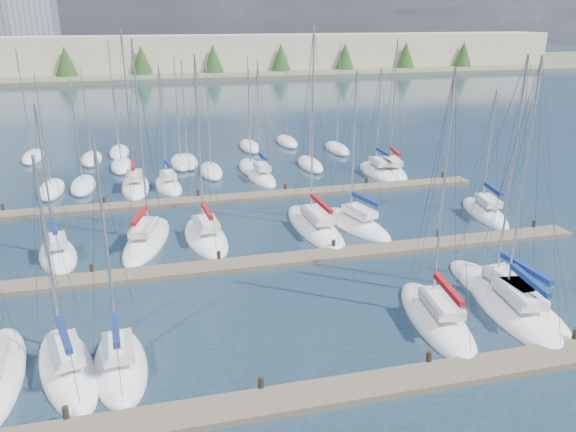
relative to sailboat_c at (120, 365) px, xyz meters
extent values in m
plane|color=#243849|center=(10.02, 53.70, -0.18)|extent=(400.00, 400.00, 0.00)
cube|color=#6B5E4C|center=(10.02, -4.30, -0.03)|extent=(44.00, 1.80, 0.35)
cylinder|color=#2D261C|center=(-1.98, -3.40, 0.12)|extent=(0.26, 0.26, 1.10)
cylinder|color=#2D261C|center=(6.02, -3.40, 0.12)|extent=(0.26, 0.26, 1.10)
cylinder|color=#2D261C|center=(14.02, -3.40, 0.12)|extent=(0.26, 0.26, 1.10)
cylinder|color=#2D261C|center=(22.02, -3.40, 0.12)|extent=(0.26, 0.26, 1.10)
cube|color=#6B5E4C|center=(10.02, 9.70, -0.03)|extent=(44.00, 1.80, 0.35)
cylinder|color=#2D261C|center=(-1.98, 10.60, 0.12)|extent=(0.26, 0.26, 1.10)
cylinder|color=#2D261C|center=(6.02, 10.60, 0.12)|extent=(0.26, 0.26, 1.10)
cylinder|color=#2D261C|center=(14.02, 10.60, 0.12)|extent=(0.26, 0.26, 1.10)
cylinder|color=#2D261C|center=(22.02, 10.60, 0.12)|extent=(0.26, 0.26, 1.10)
cylinder|color=#2D261C|center=(30.02, 10.60, 0.12)|extent=(0.26, 0.26, 1.10)
cube|color=#6B5E4C|center=(10.02, 23.70, -0.03)|extent=(44.00, 1.80, 0.35)
cylinder|color=#2D261C|center=(-9.98, 24.60, 0.12)|extent=(0.26, 0.26, 1.10)
cylinder|color=#2D261C|center=(-1.98, 24.60, 0.12)|extent=(0.26, 0.26, 1.10)
cylinder|color=#2D261C|center=(6.02, 24.60, 0.12)|extent=(0.26, 0.26, 1.10)
cylinder|color=#2D261C|center=(14.02, 24.60, 0.12)|extent=(0.26, 0.26, 1.10)
cylinder|color=#2D261C|center=(22.02, 24.60, 0.12)|extent=(0.26, 0.26, 1.10)
cylinder|color=#2D261C|center=(30.02, 24.60, 0.12)|extent=(0.26, 0.26, 1.10)
ellipsoid|color=white|center=(0.00, 0.02, -0.13)|extent=(2.92, 6.74, 1.60)
cube|color=maroon|center=(0.00, 0.02, -0.13)|extent=(1.50, 3.24, 0.12)
cube|color=silver|center=(0.02, -0.31, 1.17)|extent=(1.51, 2.39, 0.50)
cylinder|color=#9EA0A5|center=(-0.04, 0.55, 5.65)|extent=(0.14, 0.14, 9.47)
cylinder|color=#9EA0A5|center=(0.06, -0.83, 2.22)|extent=(0.30, 2.76, 0.10)
cube|color=navy|center=(0.06, -0.83, 2.34)|extent=(0.48, 2.56, 0.30)
ellipsoid|color=white|center=(-4.50, 14.21, -0.13)|extent=(3.65, 6.72, 1.60)
cube|color=black|center=(-4.50, 14.21, -0.13)|extent=(1.85, 3.24, 0.12)
cube|color=silver|center=(-4.43, 13.90, 1.17)|extent=(1.75, 2.45, 0.50)
cylinder|color=#9EA0A5|center=(-4.60, 14.71, 5.53)|extent=(0.14, 0.14, 9.22)
cylinder|color=#9EA0A5|center=(-4.33, 13.40, 2.22)|extent=(0.63, 2.64, 0.10)
cube|color=navy|center=(-4.33, 13.40, 2.34)|extent=(0.78, 2.47, 0.30)
ellipsoid|color=white|center=(21.01, 0.22, -0.13)|extent=(3.94, 9.48, 1.60)
cube|color=silver|center=(20.96, -0.23, 1.17)|extent=(1.97, 3.38, 0.50)
cylinder|color=#9EA0A5|center=(21.09, 0.96, 7.23)|extent=(0.14, 0.14, 12.62)
cylinder|color=#9EA0A5|center=(20.88, -0.97, 2.22)|extent=(0.52, 3.86, 0.10)
cube|color=navy|center=(20.88, -0.97, 2.34)|extent=(0.68, 3.57, 0.30)
ellipsoid|color=white|center=(3.61, 28.82, -0.13)|extent=(3.15, 6.49, 1.60)
cube|color=silver|center=(3.65, 28.52, 1.17)|extent=(1.55, 2.34, 0.50)
cylinder|color=#9EA0A5|center=(3.53, 29.32, 6.00)|extent=(0.14, 0.14, 10.17)
cylinder|color=#9EA0A5|center=(3.72, 28.02, 2.22)|extent=(0.48, 2.60, 0.10)
cube|color=navy|center=(3.72, 28.02, 2.34)|extent=(0.65, 2.42, 0.30)
ellipsoid|color=white|center=(21.51, 1.70, -0.13)|extent=(3.56, 10.44, 1.60)
cube|color=black|center=(21.51, 1.70, -0.13)|extent=(1.82, 5.02, 0.12)
cube|color=silver|center=(21.54, 1.19, 1.17)|extent=(1.82, 3.69, 0.50)
cylinder|color=#9EA0A5|center=(21.45, 2.52, 7.20)|extent=(0.14, 0.14, 12.56)
cylinder|color=#9EA0A5|center=(21.60, 0.37, 2.22)|extent=(0.39, 4.31, 0.10)
cube|color=navy|center=(21.60, 0.37, 2.34)|extent=(0.57, 3.98, 0.30)
ellipsoid|color=white|center=(24.88, 28.61, -0.13)|extent=(2.83, 7.76, 1.60)
cube|color=silver|center=(24.87, 28.23, 1.17)|extent=(1.53, 2.72, 0.50)
cylinder|color=#9EA0A5|center=(24.89, 29.23, 5.67)|extent=(0.14, 0.14, 9.51)
cylinder|color=#9EA0A5|center=(24.87, 27.61, 2.22)|extent=(0.14, 3.25, 0.10)
cube|color=navy|center=(24.87, 27.61, 2.34)|extent=(0.34, 2.99, 0.30)
ellipsoid|color=white|center=(12.76, 29.60, -0.13)|extent=(2.81, 7.15, 1.60)
cube|color=maroon|center=(12.76, 29.60, -0.13)|extent=(1.44, 3.44, 0.12)
cube|color=silver|center=(12.78, 29.25, 1.17)|extent=(1.45, 2.54, 0.50)
cylinder|color=#9EA0A5|center=(12.72, 30.16, 6.07)|extent=(0.14, 0.14, 10.30)
cylinder|color=#9EA0A5|center=(12.82, 28.69, 2.22)|extent=(0.30, 2.95, 0.10)
cube|color=navy|center=(12.82, 28.69, 2.34)|extent=(0.48, 2.72, 0.30)
ellipsoid|color=white|center=(16.39, 0.29, -0.13)|extent=(3.65, 8.85, 1.60)
cube|color=maroon|center=(16.39, 0.29, -0.13)|extent=(1.86, 4.26, 0.12)
cube|color=silver|center=(16.34, -0.14, 1.17)|extent=(1.81, 3.16, 0.50)
cylinder|color=#9EA0A5|center=(16.47, 0.98, 7.00)|extent=(0.14, 0.14, 12.17)
cylinder|color=#9EA0A5|center=(16.26, -0.82, 2.22)|extent=(0.51, 3.60, 0.10)
cube|color=maroon|center=(16.26, -0.82, 2.34)|extent=(0.68, 3.34, 0.30)
ellipsoid|color=white|center=(0.57, 29.52, -0.13)|extent=(2.59, 8.44, 1.60)
cube|color=black|center=(0.57, 29.52, -0.13)|extent=(1.35, 4.05, 0.12)
cube|color=silver|center=(0.57, 29.09, 1.17)|extent=(1.42, 2.96, 0.50)
cylinder|color=#9EA0A5|center=(0.57, 30.19, 7.55)|extent=(0.14, 0.14, 13.26)
cylinder|color=#9EA0A5|center=(0.57, 28.42, 2.22)|extent=(0.12, 3.54, 0.10)
cube|color=maroon|center=(0.57, 28.42, 2.34)|extent=(0.32, 3.26, 0.30)
ellipsoid|color=white|center=(1.43, 15.41, -0.13)|extent=(4.85, 9.52, 1.60)
cube|color=silver|center=(1.31, 14.97, 1.17)|extent=(2.20, 3.47, 0.50)
cylinder|color=#9EA0A5|center=(1.61, 16.12, 7.41)|extent=(0.14, 0.14, 12.99)
cylinder|color=#9EA0A5|center=(1.12, 14.26, 2.22)|extent=(1.08, 3.75, 0.10)
cube|color=maroon|center=(1.12, 14.26, 2.34)|extent=(1.20, 3.50, 0.30)
ellipsoid|color=white|center=(13.98, 15.02, -0.13)|extent=(3.39, 10.62, 1.60)
cube|color=silver|center=(14.01, 14.50, 1.17)|extent=(1.76, 3.75, 0.50)
cylinder|color=#9EA0A5|center=(13.94, 15.86, 7.78)|extent=(0.14, 0.14, 13.73)
cylinder|color=#9EA0A5|center=(14.05, 13.66, 2.22)|extent=(0.33, 4.40, 0.10)
cube|color=maroon|center=(14.05, 13.66, 2.34)|extent=(0.51, 4.06, 0.30)
ellipsoid|color=white|center=(28.51, 14.73, -0.13)|extent=(3.58, 7.88, 1.60)
cube|color=silver|center=(28.44, 14.36, 1.17)|extent=(1.72, 2.84, 0.50)
cylinder|color=#9EA0A5|center=(28.61, 15.33, 5.41)|extent=(0.14, 0.14, 8.98)
cylinder|color=#9EA0A5|center=(28.34, 13.76, 2.22)|extent=(0.63, 3.16, 0.10)
cube|color=navy|center=(28.34, 13.76, 2.34)|extent=(0.78, 2.95, 0.30)
ellipsoid|color=white|center=(-2.37, 0.39, -0.13)|extent=(4.28, 8.10, 1.60)
cube|color=black|center=(-2.37, 0.39, -0.13)|extent=(2.15, 3.91, 0.12)
cube|color=silver|center=(-2.28, 0.02, 1.17)|extent=(1.96, 2.96, 0.50)
cylinder|color=#9EA0A5|center=(-2.53, 0.99, 5.45)|extent=(0.14, 0.14, 9.06)
cylinder|color=#9EA0A5|center=(-2.12, -0.58, 2.22)|extent=(0.92, 3.17, 0.10)
cube|color=navy|center=(-2.12, -0.58, 2.34)|extent=(1.05, 2.97, 0.30)
ellipsoid|color=white|center=(5.64, 15.10, -0.13)|extent=(3.50, 8.41, 1.60)
cube|color=maroon|center=(5.64, 15.10, -0.13)|extent=(1.79, 4.05, 0.12)
cube|color=silver|center=(5.68, 14.69, 1.17)|extent=(1.80, 2.99, 0.50)
cylinder|color=#9EA0A5|center=(5.59, 15.76, 6.88)|extent=(0.14, 0.14, 11.93)
cylinder|color=#9EA0A5|center=(5.73, 14.04, 2.22)|extent=(0.37, 3.45, 0.10)
cube|color=maroon|center=(5.73, 14.04, 2.34)|extent=(0.55, 3.19, 0.30)
ellipsoid|color=white|center=(17.27, 14.87, -0.13)|extent=(4.68, 8.60, 1.60)
cube|color=black|center=(17.27, 14.87, -0.13)|extent=(2.35, 4.16, 0.12)
cube|color=silver|center=(17.37, 14.47, 1.17)|extent=(2.15, 3.15, 0.50)
cylinder|color=#9EA0A5|center=(17.10, 15.50, 6.23)|extent=(0.14, 0.14, 10.62)
cylinder|color=#9EA0A5|center=(17.54, 13.84, 2.22)|extent=(0.97, 3.35, 0.10)
cube|color=navy|center=(17.54, 13.84, 2.34)|extent=(1.10, 3.14, 0.30)
ellipsoid|color=white|center=(26.32, 28.53, -0.13)|extent=(3.88, 8.88, 1.60)
cube|color=black|center=(26.32, 28.53, -0.13)|extent=(1.96, 4.28, 0.12)
cube|color=silver|center=(26.25, 28.11, 1.17)|extent=(1.85, 3.19, 0.50)
cylinder|color=#9EA0A5|center=(26.43, 29.21, 7.00)|extent=(0.14, 0.14, 12.16)
cylinder|color=#9EA0A5|center=(26.13, 27.43, 2.22)|extent=(0.69, 3.57, 0.10)
cube|color=maroon|center=(26.13, 27.43, 2.34)|extent=(0.84, 3.32, 0.30)
cylinder|color=#9EA0A5|center=(-10.73, 43.60, 6.32)|extent=(0.12, 0.12, 11.20)
ellipsoid|color=white|center=(-10.73, 43.60, 0.07)|extent=(2.20, 6.40, 1.40)
cylinder|color=#9EA0A5|center=(6.08, 37.15, 5.79)|extent=(0.12, 0.12, 10.14)
ellipsoid|color=white|center=(6.08, 37.15, 0.07)|extent=(2.20, 6.40, 1.40)
cylinder|color=#9EA0A5|center=(5.34, 36.94, 5.96)|extent=(0.12, 0.12, 10.49)
ellipsoid|color=white|center=(5.34, 36.94, 0.07)|extent=(2.20, 6.40, 1.40)
cylinder|color=#9EA0A5|center=(19.09, 44.24, 5.75)|extent=(0.12, 0.12, 10.06)
ellipsoid|color=white|center=(19.09, 44.24, 0.07)|extent=(2.20, 6.40, 1.40)
cylinder|color=#9EA0A5|center=(-4.21, 41.04, 5.41)|extent=(0.12, 0.12, 9.39)
ellipsoid|color=white|center=(-4.21, 41.04, 0.07)|extent=(2.20, 6.40, 1.40)
cylinder|color=#9EA0A5|center=(-6.95, 29.89, 5.65)|extent=(0.12, 0.12, 9.85)
ellipsoid|color=white|center=(-6.95, 29.89, 0.07)|extent=(2.20, 6.40, 1.40)
cylinder|color=#9EA0A5|center=(-4.21, 30.53, 5.37)|extent=(0.12, 0.12, 9.30)
ellipsoid|color=white|center=(-4.21, 30.53, 0.07)|extent=(2.20, 6.40, 1.40)
cylinder|color=#9EA0A5|center=(23.99, 39.11, 6.56)|extent=(0.12, 0.12, 11.68)
ellipsoid|color=white|center=(23.99, 39.11, 0.07)|extent=(2.20, 6.40, 1.40)
cylinder|color=#9EA0A5|center=(12.33, 33.02, 5.60)|extent=(0.12, 0.12, 9.76)
ellipsoid|color=white|center=(12.33, 33.02, 0.07)|extent=(2.20, 6.40, 1.40)
cylinder|color=#9EA0A5|center=(-1.32, 43.61, 6.69)|extent=(0.12, 0.12, 11.95)
ellipsoid|color=white|center=(-1.32, 43.61, 0.07)|extent=(2.20, 6.40, 1.40)
cylinder|color=#9EA0A5|center=(18.78, 32.76, 4.95)|extent=(0.12, 0.12, 8.46)
ellipsoid|color=white|center=(18.78, 32.76, 0.07)|extent=(2.20, 6.40, 1.40)
cylinder|color=#9EA0A5|center=(-0.89, 37.17, 4.78)|extent=(0.12, 0.12, 8.12)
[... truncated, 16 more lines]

